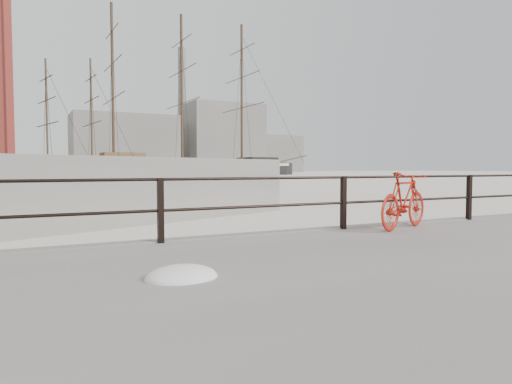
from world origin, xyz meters
name	(u,v)px	position (x,y,z in m)	size (l,w,h in m)	color
ground	(462,234)	(0.00, 0.00, 0.00)	(400.00, 400.00, 0.00)	white
guardrail	(469,197)	(0.00, -0.15, 0.85)	(28.00, 0.10, 1.00)	black
bicycle	(404,201)	(-2.46, -0.65, 0.89)	(1.79, 0.27, 1.08)	#A8180B
barque_black	(182,175)	(20.92, 85.20, 0.00)	(61.53, 20.14, 34.71)	black
schooner_mid	(51,177)	(-4.86, 75.12, 0.00)	(29.39, 12.43, 21.09)	silver
schooner_left	(7,178)	(-11.10, 71.54, 0.00)	(26.04, 11.83, 19.61)	silver
industrial_west	(125,144)	(20.00, 140.00, 9.00)	(32.00, 18.00, 18.00)	gray
industrial_mid	(222,139)	(55.00, 145.00, 12.00)	(26.00, 20.00, 24.00)	gray
industrial_east	(271,154)	(78.00, 150.00, 7.00)	(20.00, 16.00, 14.00)	gray
smokestack	(182,110)	(42.00, 150.00, 22.00)	(2.80, 2.80, 44.00)	gray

